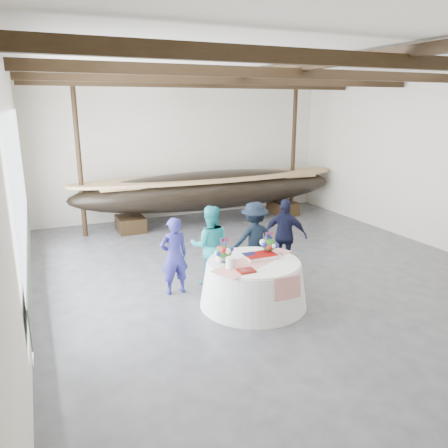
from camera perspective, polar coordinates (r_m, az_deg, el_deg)
name	(u,v)px	position (r m, az deg, el deg)	size (l,w,h in m)	color
floor	(270,273)	(10.06, 5.97, -6.39)	(10.00, 12.00, 0.01)	#3D3D42
wall_back	(184,149)	(14.92, -5.29, 9.67)	(10.00, 0.02, 4.50)	silver
wall_left	(16,193)	(8.24, -25.54, 3.63)	(0.02, 12.00, 4.50)	silver
wall_right	(441,163)	(12.69, 26.52, 7.15)	(0.02, 12.00, 4.50)	silver
ceiling	(276,64)	(9.38, 6.77, 20.08)	(10.00, 12.00, 0.01)	white
pavilion_structure	(257,91)	(10.06, 4.27, 16.97)	(9.80, 11.76, 4.50)	black
open_bay	(23,205)	(9.30, -24.79, 2.23)	(0.03, 7.00, 3.20)	silver
longboat_display	(212,190)	(14.06, -1.57, 4.50)	(8.90, 1.78, 1.67)	black
banquet_table	(253,283)	(8.39, 3.85, -7.66)	(2.04, 2.04, 0.87)	white
tabletop_items	(247,252)	(8.27, 3.08, -3.66)	(1.93, 1.35, 0.40)	#B51712
guest_woman_blue	(174,256)	(8.78, -6.54, -4.16)	(0.58, 0.38, 1.59)	navy
guest_woman_teal	(210,245)	(9.16, -1.83, -2.81)	(0.83, 0.65, 1.71)	teal
guest_man_left	(254,240)	(9.63, 3.99, -2.04)	(1.09, 0.62, 1.68)	black
guest_man_right	(285,235)	(10.01, 7.98, -1.49)	(0.98, 0.41, 1.67)	black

